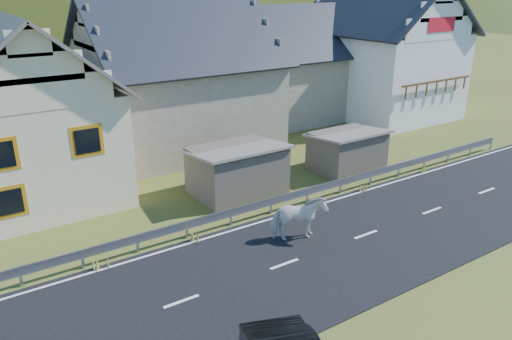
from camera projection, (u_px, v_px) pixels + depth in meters
ground at (366, 235)px, 19.71m from camera, size 160.00×160.00×0.00m
road at (366, 235)px, 19.70m from camera, size 60.00×7.00×0.04m
lane_markings at (366, 234)px, 19.69m from camera, size 60.00×6.60×0.01m
guardrail at (308, 192)px, 22.38m from camera, size 28.10×0.09×0.75m
shed_left at (237, 171)px, 23.36m from camera, size 4.30×3.30×2.40m
shed_right at (347, 151)px, 26.35m from camera, size 3.80×2.90×2.20m
house_cream at (20, 101)px, 22.39m from camera, size 7.80×9.80×8.30m
house_stone_a at (175, 68)px, 29.27m from camera, size 10.80×9.80×8.90m
house_stone_b at (291, 58)px, 36.11m from camera, size 9.80×8.80×8.10m
house_white at (381, 45)px, 36.56m from camera, size 8.80×10.80×9.70m
horse at (298, 218)px, 19.05m from camera, size 1.57×2.29×1.77m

